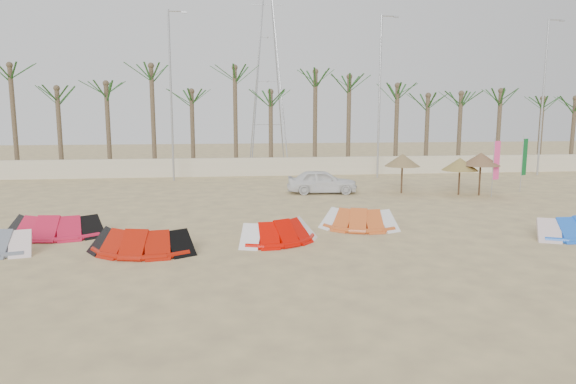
{
  "coord_description": "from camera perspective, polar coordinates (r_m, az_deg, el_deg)",
  "views": [
    {
      "loc": [
        -2.49,
        -14.66,
        4.57
      ],
      "look_at": [
        0.0,
        6.0,
        1.3
      ],
      "focal_mm": 32.0,
      "sensor_mm": 36.0,
      "label": 1
    }
  ],
  "objects": [
    {
      "name": "kite_red_mid",
      "position": [
        17.66,
        -15.93,
        -5.02
      ],
      "size": [
        3.69,
        2.21,
        0.9
      ],
      "color": "#AE1505",
      "rests_on": "ground"
    },
    {
      "name": "kite_orange",
      "position": [
        20.51,
        7.67,
        -2.84
      ],
      "size": [
        3.3,
        2.28,
        0.9
      ],
      "color": "#D85A23",
      "rests_on": "ground"
    },
    {
      "name": "car",
      "position": [
        28.99,
        3.8,
        1.18
      ],
      "size": [
        4.05,
        1.91,
        1.34
      ],
      "primitive_type": "imported",
      "rotation": [
        0.0,
        0.0,
        1.49
      ],
      "color": "white",
      "rests_on": "ground"
    },
    {
      "name": "kite_red_left",
      "position": [
        21.0,
        -24.39,
        -3.28
      ],
      "size": [
        3.66,
        1.85,
        0.9
      ],
      "color": "red",
      "rests_on": "ground"
    },
    {
      "name": "pylon",
      "position": [
        43.05,
        -2.19,
        2.82
      ],
      "size": [
        3.0,
        3.0,
        14.0
      ],
      "primitive_type": null,
      "color": "#A5A8AD",
      "rests_on": "ground"
    },
    {
      "name": "parasol_mid",
      "position": [
        29.93,
        20.64,
        3.44
      ],
      "size": [
        2.07,
        2.07,
        2.36
      ],
      "color": "#4C331E",
      "rests_on": "ground"
    },
    {
      "name": "ground",
      "position": [
        15.56,
        2.68,
        -8.16
      ],
      "size": [
        120.0,
        120.0,
        0.0
      ],
      "primitive_type": "plane",
      "color": "#DFC280",
      "rests_on": "ground"
    },
    {
      "name": "flag_pink",
      "position": [
        29.68,
        22.15,
        3.1
      ],
      "size": [
        0.44,
        0.14,
        3.2
      ],
      "color": "#A5A8AD",
      "rests_on": "ground"
    },
    {
      "name": "kite_red_right",
      "position": [
        18.29,
        -1.0,
        -4.2
      ],
      "size": [
        3.44,
        2.54,
        0.9
      ],
      "color": "#D50900",
      "rests_on": "ground"
    },
    {
      "name": "boundary_wall",
      "position": [
        36.96,
        -2.98,
        2.82
      ],
      "size": [
        60.0,
        0.3,
        1.3
      ],
      "primitive_type": "cube",
      "color": "beige",
      "rests_on": "ground"
    },
    {
      "name": "flag_green",
      "position": [
        32.29,
        24.84,
        3.38
      ],
      "size": [
        0.44,
        0.19,
        3.22
      ],
      "color": "#A5A8AD",
      "rests_on": "ground"
    },
    {
      "name": "lamp_d",
      "position": [
        41.36,
        26.53,
        9.66
      ],
      "size": [
        1.25,
        0.14,
        11.0
      ],
      "color": "#A5A8AD",
      "rests_on": "ground"
    },
    {
      "name": "parasol_right",
      "position": [
        29.76,
        18.57,
        2.95
      ],
      "size": [
        1.99,
        1.99,
        2.07
      ],
      "color": "#4C331E",
      "rests_on": "ground"
    },
    {
      "name": "lamp_b",
      "position": [
        34.86,
        -12.82,
        10.68
      ],
      "size": [
        1.25,
        0.14,
        11.0
      ],
      "color": "#A5A8AD",
      "rests_on": "ground"
    },
    {
      "name": "kite_blue",
      "position": [
        21.83,
        28.63,
        -3.14
      ],
      "size": [
        3.74,
        2.51,
        0.9
      ],
      "color": "blue",
      "rests_on": "ground"
    },
    {
      "name": "parasol_left",
      "position": [
        29.5,
        12.6,
        3.47
      ],
      "size": [
        1.99,
        1.99,
        2.23
      ],
      "color": "#4C331E",
      "rests_on": "ground"
    },
    {
      "name": "palm_line",
      "position": [
        38.34,
        -2.19,
        11.72
      ],
      "size": [
        52.0,
        4.0,
        7.7
      ],
      "color": "brown",
      "rests_on": "ground"
    },
    {
      "name": "lamp_c",
      "position": [
        36.25,
        10.19,
        10.68
      ],
      "size": [
        1.25,
        0.14,
        11.0
      ],
      "color": "#A5A8AD",
      "rests_on": "ground"
    }
  ]
}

